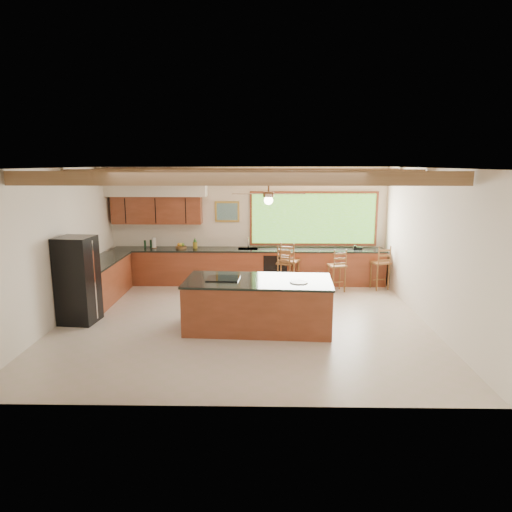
{
  "coord_description": "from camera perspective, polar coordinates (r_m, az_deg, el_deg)",
  "views": [
    {
      "loc": [
        0.41,
        -8.63,
        3.08
      ],
      "look_at": [
        0.24,
        0.8,
        1.16
      ],
      "focal_mm": 32.0,
      "sensor_mm": 36.0,
      "label": 1
    }
  ],
  "objects": [
    {
      "name": "bar_stool_d",
      "position": [
        11.65,
        15.35,
        -0.91
      ],
      "size": [
        0.49,
        0.49,
        1.12
      ],
      "rotation": [
        0.0,
        0.0,
        0.28
      ],
      "color": "brown",
      "rests_on": "ground"
    },
    {
      "name": "bar_stool_a",
      "position": [
        11.28,
        4.27,
        -0.71
      ],
      "size": [
        0.56,
        0.56,
        1.19
      ],
      "rotation": [
        0.0,
        0.0,
        -0.41
      ],
      "color": "brown",
      "rests_on": "ground"
    },
    {
      "name": "ground",
      "position": [
        9.18,
        -1.63,
        -8.13
      ],
      "size": [
        7.2,
        7.2,
        0.0
      ],
      "primitive_type": "plane",
      "color": "beige",
      "rests_on": "ground"
    },
    {
      "name": "refrigerator",
      "position": [
        9.55,
        -21.4,
        -2.81
      ],
      "size": [
        0.73,
        0.71,
        1.71
      ],
      "rotation": [
        0.0,
        0.0,
        -0.1
      ],
      "color": "black",
      "rests_on": "ground"
    },
    {
      "name": "bar_stool_b",
      "position": [
        11.3,
        3.74,
        -0.96
      ],
      "size": [
        0.5,
        0.5,
        1.09
      ],
      "rotation": [
        0.0,
        0.0,
        -0.33
      ],
      "color": "brown",
      "rests_on": "ground"
    },
    {
      "name": "bar_stool_c",
      "position": [
        11.21,
        10.13,
        -1.3
      ],
      "size": [
        0.47,
        0.47,
        1.07
      ],
      "rotation": [
        0.0,
        0.0,
        0.26
      ],
      "color": "brown",
      "rests_on": "ground"
    },
    {
      "name": "island",
      "position": [
        8.65,
        0.27,
        -6.02
      ],
      "size": [
        2.8,
        1.44,
        0.97
      ],
      "rotation": [
        0.0,
        0.0,
        -0.06
      ],
      "color": "brown",
      "rests_on": "ground"
    },
    {
      "name": "counter_run",
      "position": [
        11.52,
        -5.14,
        -1.68
      ],
      "size": [
        7.12,
        3.1,
        1.22
      ],
      "color": "brown",
      "rests_on": "ground"
    },
    {
      "name": "room_shell",
      "position": [
        9.35,
        -2.57,
        6.15
      ],
      "size": [
        7.27,
        6.54,
        3.02
      ],
      "color": "beige",
      "rests_on": "ground"
    }
  ]
}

